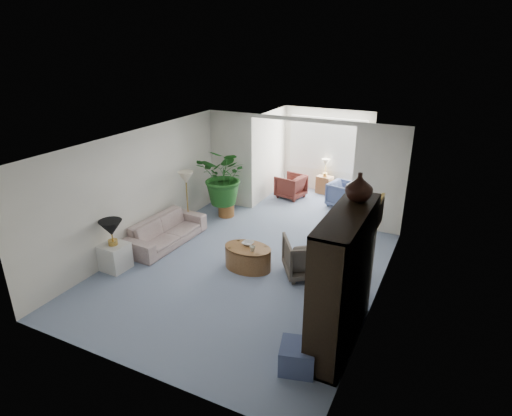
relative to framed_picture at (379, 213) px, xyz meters
The scene contains 26 objects.
floor 2.99m from the framed_picture, behind, with size 6.00×6.00×0.00m, color #7C8BA4.
sunroom_floor 5.16m from the framed_picture, 120.36° to the left, with size 2.60×2.60×0.00m, color #7C8BA4.
back_pier_left 5.37m from the framed_picture, 144.59° to the left, with size 1.20×0.12×2.50m, color silver.
back_pier_right 3.18m from the framed_picture, 100.24° to the left, with size 1.20×0.12×2.50m, color silver.
back_header 4.03m from the framed_picture, 128.43° to the left, with size 2.60×0.12×0.10m, color silver.
window_pane 5.83m from the framed_picture, 114.98° to the left, with size 2.20×0.02×1.50m, color white.
window_blinds 5.81m from the framed_picture, 115.11° to the left, with size 2.20×0.02×1.50m, color white.
framed_picture is the anchor object (origin of this frame).
sofa 4.75m from the framed_picture, behind, with size 1.99×0.78×0.58m, color beige.
end_table 5.02m from the framed_picture, 169.02° to the right, with size 0.48×0.48×0.52m, color silver.
table_lamp 4.88m from the framed_picture, 169.02° to the right, with size 0.44×0.44×0.30m, color black.
floor_lamp 4.77m from the framed_picture, 163.69° to the left, with size 0.36×0.36×0.28m, color beige.
coffee_table 2.84m from the framed_picture, behind, with size 0.95×0.95×0.45m, color #916034.
coffee_bowl 2.78m from the framed_picture, behind, with size 0.22×0.22×0.05m, color silver.
coffee_cup 2.57m from the framed_picture, behind, with size 0.11×0.11×0.10m, color beige.
wingback_chair 1.94m from the framed_picture, 157.87° to the left, with size 0.81×0.83×0.76m, color #62584D.
side_table_dark 1.75m from the framed_picture, 126.37° to the left, with size 0.49×0.39×0.59m, color black.
entertainment_cabinet 1.28m from the framed_picture, 102.21° to the right, with size 0.50×1.86×2.07m, color black.
cabinet_urn 0.83m from the framed_picture, 112.23° to the right, with size 0.39×0.39×0.41m, color black.
ottoman 2.48m from the framed_picture, 106.76° to the right, with size 0.47×0.47×0.38m, color #4A5780.
plant_pot 4.98m from the framed_picture, 150.23° to the left, with size 0.40×0.40×0.32m, color brown.
house_plant 4.78m from the framed_picture, 150.23° to the left, with size 1.31×1.14×1.46m, color #215C1F.
sunroom_chair_blue 4.84m from the framed_picture, 110.87° to the left, with size 0.70×0.72×0.65m, color #4A5780.
sunroom_chair_maroon 5.53m from the framed_picture, 126.03° to the left, with size 0.70×0.72×0.66m, color maroon.
sunroom_table 5.81m from the framed_picture, 115.29° to the left, with size 0.42×0.33×0.51m, color #916034.
shelf_clutter 1.53m from the framed_picture, 102.03° to the right, with size 0.30×0.94×1.06m.
Camera 1 is at (3.41, -6.34, 4.21)m, focal length 29.77 mm.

